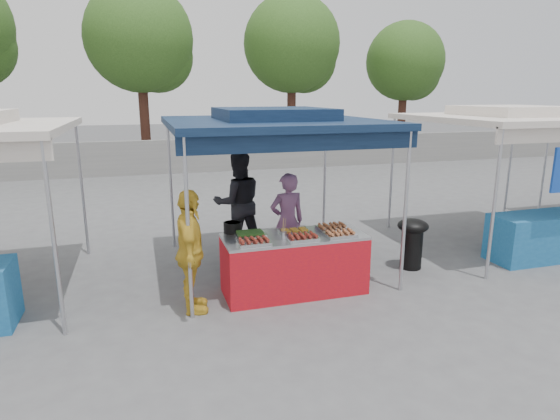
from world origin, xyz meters
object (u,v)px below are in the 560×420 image
object	(u,v)px
wok_burner	(412,239)
vendor_woman	(287,222)
helper_man	(238,203)
customer_person	(190,252)
vendor_table	(294,264)
cooking_pot	(233,227)

from	to	relation	value
wok_burner	vendor_woman	bearing A→B (deg)	167.54
vendor_woman	helper_man	xyz separation A→B (m)	(-0.58, 1.03, 0.12)
customer_person	vendor_table	bearing A→B (deg)	-76.95
cooking_pot	vendor_woman	bearing A→B (deg)	28.43
vendor_table	vendor_woman	distance (m)	1.01
vendor_table	helper_man	world-z (taller)	helper_man
helper_man	customer_person	distance (m)	2.41
vendor_table	helper_man	xyz separation A→B (m)	(-0.40, 1.95, 0.48)
customer_person	wok_burner	bearing A→B (deg)	-76.12
customer_person	vendor_woman	bearing A→B (deg)	-50.70
vendor_table	vendor_woman	size ratio (longest dim) A/B	1.27
customer_person	cooking_pot	bearing A→B (deg)	-43.26
vendor_table	customer_person	world-z (taller)	customer_person
cooking_pot	helper_man	bearing A→B (deg)	75.43
cooking_pot	vendor_table	bearing A→B (deg)	-25.75
vendor_woman	customer_person	bearing A→B (deg)	30.64
cooking_pot	vendor_woman	world-z (taller)	vendor_woman
vendor_table	wok_burner	bearing A→B (deg)	9.47
helper_man	customer_person	xyz separation A→B (m)	(-1.07, -2.16, -0.09)
wok_burner	vendor_woman	xyz separation A→B (m)	(-1.95, 0.57, 0.30)
helper_man	vendor_woman	bearing A→B (deg)	118.10
vendor_table	wok_burner	distance (m)	2.17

